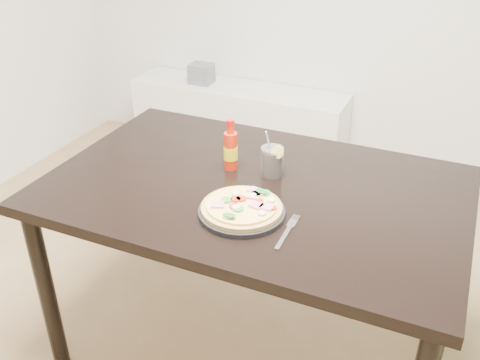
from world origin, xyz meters
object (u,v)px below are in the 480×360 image
at_px(dining_table, 254,205).
at_px(cola_cup, 272,162).
at_px(plate, 242,212).
at_px(fork, 288,230).
at_px(hot_sauce_bottle, 231,150).
at_px(media_console, 238,124).
at_px(pizza, 243,206).

bearing_deg(dining_table, cola_cup, 73.49).
distance_m(plate, fork, 0.16).
bearing_deg(plate, hot_sauce_bottle, 121.12).
height_order(plate, media_console, plate).
relative_size(hot_sauce_bottle, media_console, 0.13).
distance_m(dining_table, hot_sauce_bottle, 0.21).
distance_m(hot_sauce_bottle, media_console, 1.66).
xyz_separation_m(plate, media_console, (-0.77, 1.69, -0.51)).
relative_size(cola_cup, fork, 0.92).
relative_size(hot_sauce_bottle, fork, 0.99).
xyz_separation_m(pizza, cola_cup, (-0.01, 0.28, 0.02)).
bearing_deg(fork, plate, 168.68).
xyz_separation_m(dining_table, media_console, (-0.73, 1.50, -0.42)).
bearing_deg(fork, media_console, 117.29).
bearing_deg(plate, media_console, 114.48).
bearing_deg(hot_sauce_bottle, dining_table, -31.31).
distance_m(dining_table, plate, 0.21).
bearing_deg(cola_cup, plate, -88.53).
bearing_deg(dining_table, pizza, -78.70).
bearing_deg(fork, dining_table, 131.29).
relative_size(dining_table, plate, 5.22).
bearing_deg(cola_cup, hot_sauce_bottle, -173.15).
xyz_separation_m(hot_sauce_bottle, fork, (0.32, -0.29, -0.07)).
relative_size(plate, hot_sauce_bottle, 1.44).
distance_m(cola_cup, fork, 0.35).
height_order(dining_table, plate, plate).
height_order(pizza, hot_sauce_bottle, hot_sauce_bottle).
distance_m(pizza, hot_sauce_bottle, 0.31).
bearing_deg(pizza, fork, -11.06).
height_order(dining_table, media_console, dining_table).
bearing_deg(media_console, dining_table, -63.97).
bearing_deg(cola_cup, media_console, 118.36).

